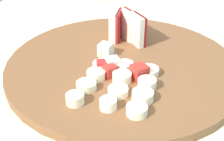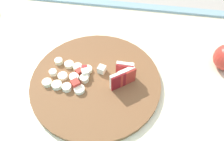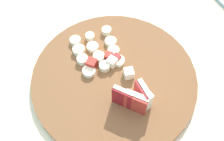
{
  "view_description": "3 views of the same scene",
  "coord_description": "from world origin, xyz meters",
  "px_view_note": "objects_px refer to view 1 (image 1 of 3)",
  "views": [
    {
      "loc": [
        0.32,
        0.05,
        1.17
      ],
      "look_at": [
        -0.06,
        -0.02,
        0.93
      ],
      "focal_mm": 47.48,
      "sensor_mm": 36.0,
      "label": 1
    },
    {
      "loc": [
        -0.2,
        0.34,
        1.42
      ],
      "look_at": [
        -0.15,
        -0.01,
        0.98
      ],
      "focal_mm": 33.74,
      "sensor_mm": 36.0,
      "label": 2
    },
    {
      "loc": [
        -0.39,
        0.14,
        1.47
      ],
      "look_at": [
        -0.09,
        -0.01,
        0.93
      ],
      "focal_mm": 44.61,
      "sensor_mm": 36.0,
      "label": 3
    }
  ],
  "objects_px": {
    "cutting_board": "(122,64)",
    "banana_slice_rows": "(118,83)",
    "apple_dice_pile": "(115,62)",
    "apple_wedge_fan": "(124,26)"
  },
  "relations": [
    {
      "from": "apple_dice_pile",
      "to": "apple_wedge_fan",
      "type": "bearing_deg",
      "value": -179.23
    },
    {
      "from": "cutting_board",
      "to": "banana_slice_rows",
      "type": "distance_m",
      "value": 0.08
    },
    {
      "from": "cutting_board",
      "to": "apple_dice_pile",
      "type": "bearing_deg",
      "value": -17.83
    },
    {
      "from": "apple_wedge_fan",
      "to": "apple_dice_pile",
      "type": "xyz_separation_m",
      "value": [
        0.11,
        0.0,
        -0.02
      ]
    },
    {
      "from": "apple_dice_pile",
      "to": "banana_slice_rows",
      "type": "distance_m",
      "value": 0.05
    },
    {
      "from": "cutting_board",
      "to": "banana_slice_rows",
      "type": "relative_size",
      "value": 2.92
    },
    {
      "from": "cutting_board",
      "to": "apple_dice_pile",
      "type": "xyz_separation_m",
      "value": [
        0.03,
        -0.01,
        0.02
      ]
    },
    {
      "from": "apple_dice_pile",
      "to": "banana_slice_rows",
      "type": "bearing_deg",
      "value": 15.83
    },
    {
      "from": "apple_wedge_fan",
      "to": "apple_dice_pile",
      "type": "distance_m",
      "value": 0.11
    },
    {
      "from": "apple_dice_pile",
      "to": "banana_slice_rows",
      "type": "relative_size",
      "value": 0.71
    }
  ]
}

